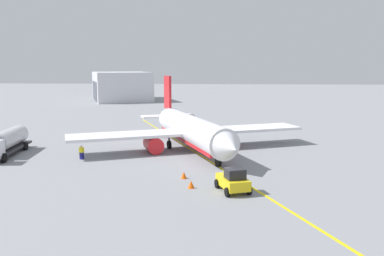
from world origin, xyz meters
TOP-DOWN VIEW (x-y plane):
  - ground_plane at (0.00, 0.00)m, footprint 400.00×400.00m
  - airplane at (-0.46, -0.20)m, footprint 27.46×31.28m
  - fuel_tanker at (4.72, -22.98)m, footprint 11.08×4.00m
  - pushback_tug at (17.13, 4.97)m, footprint 4.07×3.34m
  - refueling_worker at (6.11, -12.83)m, footprint 0.55×0.62m
  - safety_cone_nose at (16.43, 1.16)m, footprint 0.63×0.63m
  - safety_cone_wingtip at (13.36, 0.19)m, footprint 0.62×0.62m
  - distant_hangar at (-76.70, -29.24)m, footprint 28.57×24.70m
  - taxi_line_marking at (0.00, 0.00)m, footprint 59.65×25.61m

SIDE VIEW (x-z plane):
  - ground_plane at x=0.00m, z-range 0.00..0.00m
  - taxi_line_marking at x=0.00m, z-range 0.00..0.01m
  - safety_cone_wingtip at x=13.36m, z-range 0.00..0.69m
  - safety_cone_nose at x=16.43m, z-range 0.00..0.70m
  - refueling_worker at x=6.11m, z-range -0.03..1.68m
  - pushback_tug at x=17.13m, z-range -0.09..2.11m
  - fuel_tanker at x=4.72m, z-range 0.16..3.31m
  - airplane at x=-0.46m, z-range -2.19..7.38m
  - distant_hangar at x=-76.70m, z-range -0.01..9.24m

